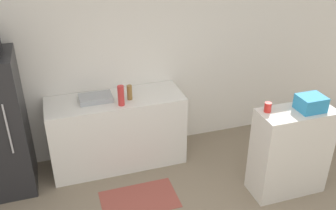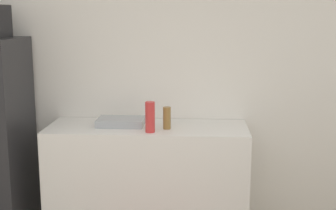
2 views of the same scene
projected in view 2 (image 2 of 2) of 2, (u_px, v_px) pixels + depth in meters
wall_back at (162, 77)px, 4.14m from camera, size 8.00×0.06×2.60m
counter at (148, 179)px, 3.98m from camera, size 1.66×0.60×0.93m
sink_basin at (121, 122)px, 3.92m from camera, size 0.39×0.26×0.06m
bottle_tall at (150, 117)px, 3.68m from camera, size 0.08×0.08×0.24m
bottle_short at (167, 118)px, 3.79m from camera, size 0.06×0.06×0.18m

